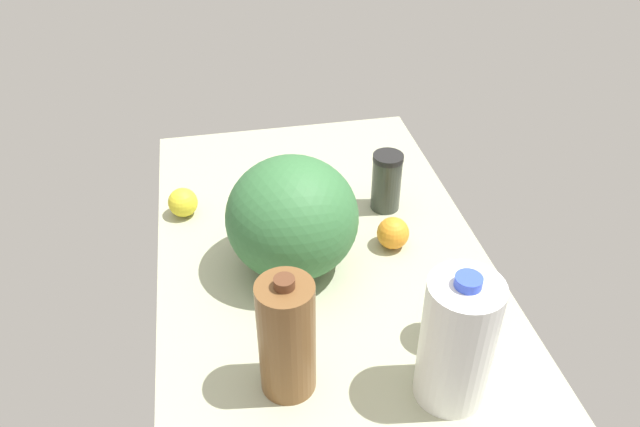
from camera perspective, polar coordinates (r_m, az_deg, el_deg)
countertop at (r=149.88cm, az=0.00°, el=-3.53°), size 120.00×76.00×3.00cm
watermelon at (r=135.72cm, az=-2.56°, el=-0.38°), size 29.09×29.09×27.10cm
shaker_bottle at (r=158.26cm, az=6.09°, el=2.92°), size 7.65×7.65×15.62cm
milk_jug at (r=112.18cm, az=12.41°, el=-11.36°), size 12.97×12.97×28.28cm
tumbler_cup at (r=125.51cm, az=12.95°, el=-8.54°), size 9.06×9.06×16.03cm
chocolate_milk_jug at (r=111.61cm, az=-3.06°, el=-11.28°), size 10.26×10.26×26.46cm
orange_beside_bowl at (r=147.91cm, az=6.69°, el=-1.79°), size 7.69×7.69×7.69cm
lemon_far_back at (r=160.81cm, az=-12.42°, el=1.00°), size 7.42×7.42×7.42cm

